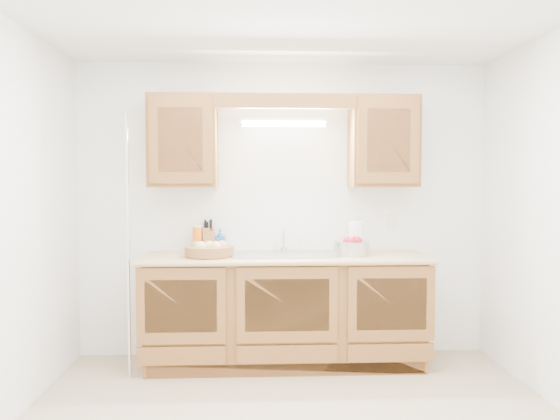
{
  "coord_description": "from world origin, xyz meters",
  "views": [
    {
      "loc": [
        -0.24,
        -3.2,
        1.5
      ],
      "look_at": [
        -0.06,
        0.85,
        1.28
      ],
      "focal_mm": 35.0,
      "sensor_mm": 36.0,
      "label": 1
    }
  ],
  "objects": [
    {
      "name": "room",
      "position": [
        0.0,
        0.0,
        1.25
      ],
      "size": [
        3.52,
        3.5,
        2.5
      ],
      "color": "tan",
      "rests_on": "ground"
    },
    {
      "name": "fruit_basket",
      "position": [
        -0.61,
        1.15,
        0.95
      ],
      "size": [
        0.43,
        0.43,
        0.12
      ],
      "rotation": [
        0.0,
        0.0,
        -0.1
      ],
      "color": "olive",
      "rests_on": "countertop"
    },
    {
      "name": "orange_canister",
      "position": [
        -0.73,
        1.37,
        1.01
      ],
      "size": [
        0.09,
        0.09,
        0.23
      ],
      "rotation": [
        0.0,
        0.0,
        -0.24
      ],
      "color": "orange",
      "rests_on": "countertop"
    },
    {
      "name": "valance",
      "position": [
        0.0,
        1.19,
        2.14
      ],
      "size": [
        2.2,
        0.05,
        0.12
      ],
      "primitive_type": "cube",
      "color": "olive",
      "rests_on": "room"
    },
    {
      "name": "outlet_plate",
      "position": [
        0.95,
        1.49,
        1.15
      ],
      "size": [
        0.08,
        0.01,
        0.12
      ],
      "primitive_type": "cube",
      "color": "white",
      "rests_on": "room"
    },
    {
      "name": "sponge",
      "position": [
        0.62,
        1.44,
        0.91
      ],
      "size": [
        0.13,
        0.09,
        0.03
      ],
      "rotation": [
        0.0,
        0.0,
        -0.14
      ],
      "color": "#CC333F",
      "rests_on": "countertop"
    },
    {
      "name": "wire_shelf_pole",
      "position": [
        -1.2,
        0.94,
        1.0
      ],
      "size": [
        0.03,
        0.03,
        2.0
      ],
      "primitive_type": "cylinder",
      "color": "silver",
      "rests_on": "ground"
    },
    {
      "name": "base_cabinets",
      "position": [
        0.0,
        1.2,
        0.44
      ],
      "size": [
        2.2,
        0.6,
        0.86
      ],
      "primitive_type": "cube",
      "color": "olive",
      "rests_on": "ground"
    },
    {
      "name": "paper_towel",
      "position": [
        0.6,
        1.26,
        1.03
      ],
      "size": [
        0.15,
        0.15,
        0.31
      ],
      "rotation": [
        0.0,
        0.0,
        0.03
      ],
      "color": "silver",
      "rests_on": "countertop"
    },
    {
      "name": "sink",
      "position": [
        0.0,
        1.21,
        0.83
      ],
      "size": [
        0.84,
        0.46,
        0.36
      ],
      "color": "#9E9EA3",
      "rests_on": "countertop"
    },
    {
      "name": "upper_cabinet_right",
      "position": [
        0.83,
        1.33,
        1.83
      ],
      "size": [
        0.55,
        0.33,
        0.75
      ],
      "primitive_type": "cube",
      "color": "olive",
      "rests_on": "room"
    },
    {
      "name": "apple_bowl",
      "position": [
        0.54,
        1.18,
        0.97
      ],
      "size": [
        0.32,
        0.32,
        0.15
      ],
      "rotation": [
        0.0,
        0.0,
        -0.11
      ],
      "color": "silver",
      "rests_on": "countertop"
    },
    {
      "name": "soap_bottle",
      "position": [
        -0.54,
        1.44,
        1.0
      ],
      "size": [
        0.09,
        0.09,
        0.19
      ],
      "primitive_type": "imported",
      "rotation": [
        0.0,
        0.0,
        -0.05
      ],
      "color": "blue",
      "rests_on": "countertop"
    },
    {
      "name": "knife_block",
      "position": [
        -0.64,
        1.42,
        1.0
      ],
      "size": [
        0.13,
        0.18,
        0.29
      ],
      "rotation": [
        0.0,
        0.0,
        0.23
      ],
      "color": "olive",
      "rests_on": "countertop"
    },
    {
      "name": "fluorescent_fixture",
      "position": [
        0.0,
        1.42,
        2.0
      ],
      "size": [
        0.76,
        0.08,
        0.08
      ],
      "color": "white",
      "rests_on": "room"
    },
    {
      "name": "upper_cabinet_left",
      "position": [
        -0.83,
        1.33,
        1.83
      ],
      "size": [
        0.55,
        0.33,
        0.75
      ],
      "primitive_type": "cube",
      "color": "olive",
      "rests_on": "room"
    },
    {
      "name": "countertop",
      "position": [
        0.0,
        1.19,
        0.88
      ],
      "size": [
        2.3,
        0.63,
        0.04
      ],
      "primitive_type": "cube",
      "color": "tan",
      "rests_on": "base_cabinets"
    }
  ]
}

